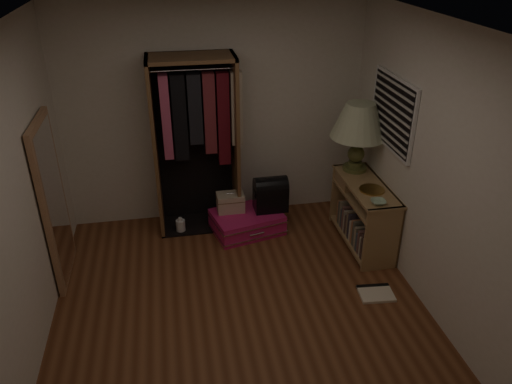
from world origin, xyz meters
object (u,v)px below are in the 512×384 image
(open_wardrobe, at_px, (198,130))
(table_lamp, at_px, (359,122))
(floor_mirror, at_px, (54,202))
(white_jug, at_px, (181,226))
(console_bookshelf, at_px, (362,211))
(black_bag, at_px, (271,193))
(train_case, at_px, (230,202))
(pink_suitcase, at_px, (247,222))

(open_wardrobe, distance_m, table_lamp, 1.80)
(open_wardrobe, distance_m, floor_mirror, 1.71)
(table_lamp, distance_m, white_jug, 2.40)
(console_bookshelf, height_order, white_jug, console_bookshelf)
(black_bag, distance_m, white_jug, 1.14)
(open_wardrobe, relative_size, train_case, 6.32)
(white_jug, bearing_deg, floor_mirror, -153.59)
(open_wardrobe, distance_m, train_case, 0.94)
(floor_mirror, height_order, train_case, floor_mirror)
(floor_mirror, distance_m, train_case, 1.96)
(console_bookshelf, distance_m, black_bag, 1.08)
(train_case, bearing_deg, console_bookshelf, -21.52)
(train_case, relative_size, white_jug, 1.68)
(table_lamp, bearing_deg, console_bookshelf, -90.53)
(floor_mirror, xyz_separation_m, train_case, (1.81, 0.58, -0.49))
(black_bag, bearing_deg, white_jug, 175.11)
(open_wardrobe, relative_size, floor_mirror, 1.21)
(open_wardrobe, bearing_deg, console_bookshelf, -22.80)
(table_lamp, bearing_deg, open_wardrobe, 167.61)
(open_wardrobe, bearing_deg, black_bag, -17.32)
(console_bookshelf, bearing_deg, pink_suitcase, 160.38)
(console_bookshelf, height_order, open_wardrobe, open_wardrobe)
(floor_mirror, relative_size, pink_suitcase, 1.85)
(table_lamp, bearing_deg, train_case, 172.27)
(table_lamp, relative_size, white_jug, 4.12)
(train_case, height_order, white_jug, train_case)
(floor_mirror, distance_m, pink_suitcase, 2.17)
(white_jug, bearing_deg, black_bag, -4.21)
(open_wardrobe, height_order, pink_suitcase, open_wardrobe)
(open_wardrobe, xyz_separation_m, train_case, (0.33, -0.19, -0.86))
(floor_mirror, height_order, white_jug, floor_mirror)
(pink_suitcase, height_order, train_case, train_case)
(console_bookshelf, distance_m, pink_suitcase, 1.35)
(console_bookshelf, xyz_separation_m, white_jug, (-2.03, 0.57, -0.31))
(console_bookshelf, bearing_deg, white_jug, 164.38)
(black_bag, bearing_deg, floor_mirror, -167.82)
(floor_mirror, bearing_deg, open_wardrobe, 27.39)
(train_case, relative_size, black_bag, 0.77)
(train_case, xyz_separation_m, black_bag, (0.47, -0.06, 0.11))
(black_bag, distance_m, table_lamp, 1.30)
(floor_mirror, bearing_deg, table_lamp, 6.75)
(table_lamp, bearing_deg, pink_suitcase, 175.71)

